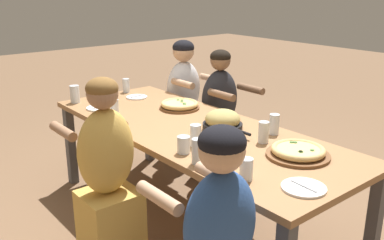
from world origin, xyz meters
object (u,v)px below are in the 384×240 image
Objects in this scene: drinking_glass_e at (184,146)px; drinking_glass_g at (106,110)px; drinking_glass_b at (197,153)px; drinking_glass_d at (196,136)px; drinking_glass_i at (115,108)px; drinking_glass_j at (264,133)px; diner_near_center at (108,181)px; drinking_glass_a at (246,170)px; pizza_board_main at (180,105)px; drinking_glass_c at (274,125)px; diner_far_midleft at (219,121)px; empty_plate_b at (137,97)px; empty_plate_c at (99,108)px; drinking_glass_h at (126,86)px; drinking_glass_f at (75,95)px; pizza_board_second at (298,152)px; skillet_bowl at (223,122)px; empty_plate_a at (304,188)px; diner_far_left at (184,106)px.

drinking_glass_g is at bearing -179.03° from drinking_glass_e.
drinking_glass_d is at bearing 142.52° from drinking_glass_b.
drinking_glass_g is (-0.87, -0.14, -0.01)m from drinking_glass_d.
drinking_glass_g is 1.13× the size of drinking_glass_i.
drinking_glass_d and drinking_glass_j have the same top height.
diner_near_center reaches higher than drinking_glass_i.
drinking_glass_a is at bearing -11.41° from drinking_glass_d.
pizza_board_main is at bearing 147.52° from drinking_glass_b.
drinking_glass_e is 0.53m from drinking_glass_j.
diner_far_midleft is (-0.92, 0.36, -0.28)m from drinking_glass_c.
empty_plate_b is 1.28m from diner_near_center.
drinking_glass_i is (-0.21, -0.47, 0.02)m from pizza_board_main.
drinking_glass_h is at bearing 126.38° from empty_plate_c.
pizza_board_second is at bearing 14.26° from drinking_glass_f.
drinking_glass_e is 0.53m from diner_near_center.
drinking_glass_a is (1.25, -0.53, 0.02)m from pizza_board_main.
skillet_bowl is 3.12× the size of drinking_glass_h.
empty_plate_b is at bearing 125.73° from drinking_glass_g.
empty_plate_b is 0.16× the size of diner_far_midleft.
drinking_glass_a is at bearing -57.14° from drinking_glass_j.
pizza_board_second is 3.30× the size of drinking_glass_i.
pizza_board_second reaches higher than empty_plate_c.
empty_plate_a is (0.27, -0.31, -0.02)m from pizza_board_second.
drinking_glass_j is (0.06, -0.18, -0.00)m from drinking_glass_c.
drinking_glass_j is 1.01m from diner_near_center.
drinking_glass_d is 0.11× the size of diner_far_left.
drinking_glass_a is 1.46m from drinking_glass_i.
drinking_glass_f is at bearing -85.55° from drinking_glass_h.
empty_plate_c is (-1.02, -0.40, -0.06)m from skillet_bowl.
drinking_glass_j is (1.65, 0.51, -0.01)m from drinking_glass_f.
drinking_glass_e is at bearing -2.74° from empty_plate_c.
diner_far_left is at bearing 69.92° from drinking_glass_h.
diner_far_left reaches higher than drinking_glass_d.
empty_plate_c is (-1.91, -0.11, 0.00)m from empty_plate_a.
drinking_glass_c is (-0.37, 0.65, 0.01)m from drinking_glass_a.
empty_plate_a is at bearing 4.63° from drinking_glass_f.
drinking_glass_c is 1.23m from drinking_glass_i.
drinking_glass_j is 0.11× the size of diner_far_left.
pizza_board_second is 2.72× the size of drinking_glass_d.
diner_near_center is at bearing -28.75° from drinking_glass_g.
pizza_board_main is 0.27× the size of diner_far_left.
drinking_glass_b is 1.09m from drinking_glass_g.
drinking_glass_d is (-0.78, -0.04, 0.05)m from empty_plate_a.
drinking_glass_b is 0.12× the size of diner_far_left.
drinking_glass_a is 0.80× the size of drinking_glass_b.
empty_plate_b is 0.15× the size of diner_far_left.
drinking_glass_e is at bearing 0.97° from drinking_glass_g.
diner_near_center is at bearing -16.22° from drinking_glass_f.
drinking_glass_j is at bearing 19.72° from drinking_glass_i.
diner_far_left is (-1.27, 0.91, -0.25)m from drinking_glass_d.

